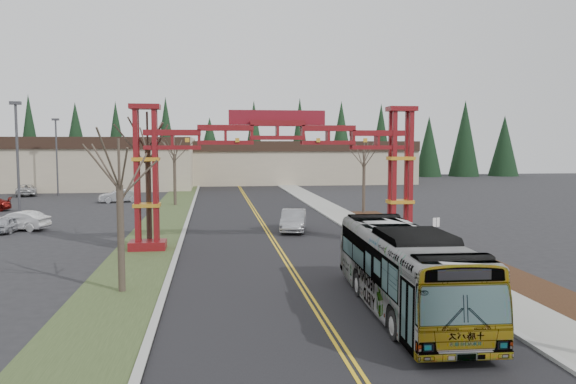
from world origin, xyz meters
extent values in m
plane|color=black|center=(0.00, 0.00, 0.00)|extent=(200.00, 200.00, 0.00)
cube|color=black|center=(0.00, 25.00, 0.01)|extent=(12.00, 110.00, 0.02)
cube|color=gold|center=(-0.12, 25.00, 0.03)|extent=(0.12, 100.00, 0.01)
cube|color=gold|center=(0.12, 25.00, 0.03)|extent=(0.12, 100.00, 0.01)
cube|color=#A7A8A2|center=(6.15, 25.00, 0.07)|extent=(0.30, 110.00, 0.15)
cube|color=gray|center=(7.60, 25.00, 0.08)|extent=(2.60, 110.00, 0.14)
cube|color=black|center=(10.20, 10.00, 0.06)|extent=(2.60, 50.00, 0.12)
cube|color=#354522|center=(-8.00, 25.00, 0.04)|extent=(4.00, 110.00, 0.08)
cube|color=#A7A8A2|center=(-6.15, 25.00, 0.07)|extent=(0.30, 110.00, 0.15)
cube|color=#650E0D|center=(-8.00, 18.00, 0.30)|extent=(2.20, 1.60, 0.60)
cube|color=#650E0D|center=(-8.55, 17.65, 4.60)|extent=(0.28, 0.28, 8.00)
cube|color=#650E0D|center=(-7.45, 17.65, 4.60)|extent=(0.28, 0.28, 8.00)
cube|color=#650E0D|center=(-8.55, 18.35, 4.60)|extent=(0.28, 0.28, 8.00)
cube|color=#650E0D|center=(-7.45, 18.35, 4.60)|extent=(0.28, 0.28, 8.00)
cube|color=gold|center=(-8.00, 18.00, 2.80)|extent=(1.60, 1.10, 0.22)
cube|color=gold|center=(-8.00, 18.00, 5.60)|extent=(1.60, 1.10, 0.22)
cube|color=#650E0D|center=(-8.00, 18.00, 8.75)|extent=(1.80, 1.20, 0.30)
cube|color=#650E0D|center=(8.00, 18.00, 0.30)|extent=(2.20, 1.60, 0.60)
cube|color=#650E0D|center=(7.45, 17.65, 4.60)|extent=(0.28, 0.28, 8.00)
cube|color=#650E0D|center=(8.55, 17.65, 4.60)|extent=(0.28, 0.28, 8.00)
cube|color=#650E0D|center=(7.45, 18.35, 4.60)|extent=(0.28, 0.28, 8.00)
cube|color=#650E0D|center=(8.55, 18.35, 4.60)|extent=(0.28, 0.28, 8.00)
cube|color=gold|center=(8.00, 18.00, 2.80)|extent=(1.60, 1.10, 0.22)
cube|color=gold|center=(8.00, 18.00, 5.60)|extent=(1.60, 1.10, 0.22)
cube|color=#650E0D|center=(8.00, 18.00, 8.75)|extent=(1.80, 1.20, 0.30)
cube|color=#650E0D|center=(0.00, 18.00, 7.50)|extent=(16.00, 0.90, 1.00)
cube|color=#650E0D|center=(0.00, 18.00, 6.60)|extent=(16.00, 0.90, 0.60)
cube|color=maroon|center=(0.00, 18.00, 8.15)|extent=(6.00, 0.25, 0.90)
cube|color=#BEAF91|center=(-30.00, 72.00, 3.75)|extent=(46.00, 22.00, 7.50)
cube|color=black|center=(-30.00, 60.90, 6.70)|extent=(46.00, 0.40, 1.60)
cube|color=#BEAF91|center=(10.00, 80.00, 3.50)|extent=(38.00, 20.00, 7.00)
cube|color=black|center=(10.00, 69.90, 6.20)|extent=(38.00, 0.40, 1.60)
cone|color=black|center=(-38.00, 92.00, 6.50)|extent=(5.60, 5.60, 13.00)
cylinder|color=#382D26|center=(-38.00, 92.00, 0.80)|extent=(0.80, 0.80, 1.60)
cone|color=black|center=(-29.50, 92.00, 6.50)|extent=(5.60, 5.60, 13.00)
cylinder|color=#382D26|center=(-29.50, 92.00, 0.80)|extent=(0.80, 0.80, 1.60)
cone|color=black|center=(-21.00, 92.00, 6.50)|extent=(5.60, 5.60, 13.00)
cylinder|color=#382D26|center=(-21.00, 92.00, 0.80)|extent=(0.80, 0.80, 1.60)
cone|color=black|center=(-12.50, 92.00, 6.50)|extent=(5.60, 5.60, 13.00)
cylinder|color=#382D26|center=(-12.50, 92.00, 0.80)|extent=(0.80, 0.80, 1.60)
cone|color=black|center=(-4.00, 92.00, 6.50)|extent=(5.60, 5.60, 13.00)
cylinder|color=#382D26|center=(-4.00, 92.00, 0.80)|extent=(0.80, 0.80, 1.60)
cone|color=black|center=(4.50, 92.00, 6.50)|extent=(5.60, 5.60, 13.00)
cylinder|color=#382D26|center=(4.50, 92.00, 0.80)|extent=(0.80, 0.80, 1.60)
cone|color=black|center=(13.00, 92.00, 6.50)|extent=(5.60, 5.60, 13.00)
cylinder|color=#382D26|center=(13.00, 92.00, 0.80)|extent=(0.80, 0.80, 1.60)
cone|color=black|center=(21.50, 92.00, 6.50)|extent=(5.60, 5.60, 13.00)
cylinder|color=#382D26|center=(21.50, 92.00, 0.80)|extent=(0.80, 0.80, 1.60)
cone|color=black|center=(30.00, 92.00, 6.50)|extent=(5.60, 5.60, 13.00)
cylinder|color=#382D26|center=(30.00, 92.00, 0.80)|extent=(0.80, 0.80, 1.60)
cone|color=black|center=(38.50, 92.00, 6.50)|extent=(5.60, 5.60, 13.00)
cylinder|color=#382D26|center=(38.50, 92.00, 0.80)|extent=(0.80, 0.80, 1.60)
cone|color=black|center=(47.00, 92.00, 6.50)|extent=(5.60, 5.60, 13.00)
cylinder|color=#382D26|center=(47.00, 92.00, 0.80)|extent=(0.80, 0.80, 1.60)
cone|color=black|center=(55.50, 92.00, 6.50)|extent=(5.60, 5.60, 13.00)
cylinder|color=#382D26|center=(55.50, 92.00, 0.80)|extent=(0.80, 0.80, 1.60)
imported|color=#A2A5AA|center=(3.30, 3.74, 1.66)|extent=(3.27, 12.02, 3.32)
imported|color=#A5A8AD|center=(1.94, 24.38, 0.81)|extent=(2.64, 5.17, 1.63)
imported|color=#AFB1B7|center=(-19.05, 26.68, 0.61)|extent=(1.97, 3.75, 1.22)
imported|color=white|center=(-18.56, 27.60, 0.73)|extent=(4.67, 2.75, 1.45)
imported|color=#B8BAC1|center=(-14.44, 47.84, 0.73)|extent=(4.69, 2.65, 1.46)
imported|color=silver|center=(-27.44, 57.76, 0.73)|extent=(3.77, 5.71, 1.46)
cylinder|color=#382D26|center=(-8.00, 8.09, 2.37)|extent=(0.31, 0.31, 4.74)
cylinder|color=#382D26|center=(-8.00, 8.09, 5.70)|extent=(0.11, 0.11, 2.10)
cylinder|color=#382D26|center=(-8.00, 19.00, 3.12)|extent=(0.35, 0.35, 6.24)
cylinder|color=#382D26|center=(-8.00, 19.00, 7.32)|extent=(0.13, 0.13, 2.38)
cylinder|color=#382D26|center=(-8.00, 43.54, 2.73)|extent=(0.32, 0.32, 5.47)
cylinder|color=#382D26|center=(-8.00, 43.54, 6.46)|extent=(0.12, 0.12, 2.19)
cylinder|color=#382D26|center=(10.00, 34.08, 2.42)|extent=(0.29, 0.29, 4.85)
cylinder|color=#382D26|center=(10.00, 34.08, 5.76)|extent=(0.11, 0.11, 2.00)
cylinder|color=#3F3F44|center=(-20.10, 32.50, 4.89)|extent=(0.22, 0.22, 9.79)
cube|color=#3F3F44|center=(-20.10, 32.50, 9.90)|extent=(0.87, 0.44, 0.27)
cylinder|color=#3F3F44|center=(-23.47, 57.18, 4.75)|extent=(0.21, 0.21, 9.50)
cube|color=#3F3F44|center=(-23.47, 57.18, 9.60)|extent=(0.84, 0.42, 0.26)
cylinder|color=#3F3F44|center=(9.42, 15.44, 1.03)|extent=(0.06, 0.06, 2.05)
cube|color=white|center=(9.42, 15.44, 1.77)|extent=(0.46, 0.15, 0.56)
cylinder|color=#F34D0D|center=(9.39, 15.46, 0.47)|extent=(0.49, 0.49, 0.93)
cylinder|color=white|center=(9.39, 15.46, 0.61)|extent=(0.50, 0.50, 0.11)
cylinder|color=white|center=(9.39, 15.46, 0.33)|extent=(0.50, 0.50, 0.11)
cylinder|color=#F34D0D|center=(9.44, 20.63, 0.50)|extent=(0.52, 0.52, 1.00)
cylinder|color=white|center=(9.44, 20.63, 0.65)|extent=(0.54, 0.54, 0.12)
cylinder|color=white|center=(9.44, 20.63, 0.35)|extent=(0.54, 0.54, 0.12)
cylinder|color=#F34D0D|center=(9.08, 20.65, 0.47)|extent=(0.49, 0.49, 0.94)
cylinder|color=white|center=(9.08, 20.65, 0.61)|extent=(0.51, 0.51, 0.11)
cylinder|color=white|center=(9.08, 20.65, 0.33)|extent=(0.51, 0.51, 0.11)
camera|label=1|loc=(-4.00, -16.80, 6.49)|focal=35.00mm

